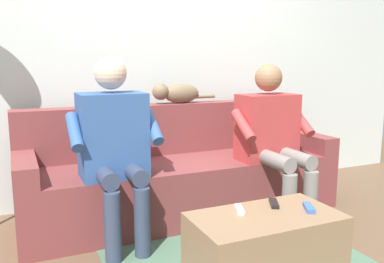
{
  "coord_description": "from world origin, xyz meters",
  "views": [
    {
      "loc": [
        1.17,
        2.71,
        1.18
      ],
      "look_at": [
        0.0,
        0.08,
        0.68
      ],
      "focal_mm": 38.09,
      "sensor_mm": 36.0,
      "label": 1
    }
  ],
  "objects_px": {
    "coffee_table": "(265,250)",
    "cat_on_backrest": "(176,93)",
    "remote_blue": "(309,208)",
    "remote_white": "(239,209)",
    "remote_black": "(274,203)",
    "person_left_seated": "(272,133)",
    "couch": "(181,175)",
    "person_right_seated": "(114,140)"
  },
  "relations": [
    {
      "from": "person_left_seated",
      "to": "remote_blue",
      "type": "distance_m",
      "value": 0.93
    },
    {
      "from": "couch",
      "to": "cat_on_backrest",
      "type": "distance_m",
      "value": 0.67
    },
    {
      "from": "remote_blue",
      "to": "remote_black",
      "type": "bearing_deg",
      "value": 70.79
    },
    {
      "from": "person_right_seated",
      "to": "remote_blue",
      "type": "relative_size",
      "value": 9.32
    },
    {
      "from": "remote_white",
      "to": "cat_on_backrest",
      "type": "bearing_deg",
      "value": -167.06
    },
    {
      "from": "coffee_table",
      "to": "cat_on_backrest",
      "type": "height_order",
      "value": "cat_on_backrest"
    },
    {
      "from": "person_right_seated",
      "to": "remote_white",
      "type": "distance_m",
      "value": 0.94
    },
    {
      "from": "person_right_seated",
      "to": "coffee_table",
      "type": "bearing_deg",
      "value": 124.78
    },
    {
      "from": "person_right_seated",
      "to": "remote_black",
      "type": "bearing_deg",
      "value": 133.91
    },
    {
      "from": "remote_white",
      "to": "remote_black",
      "type": "relative_size",
      "value": 0.84
    },
    {
      "from": "remote_white",
      "to": "remote_blue",
      "type": "height_order",
      "value": "same"
    },
    {
      "from": "couch",
      "to": "remote_white",
      "type": "bearing_deg",
      "value": 84.46
    },
    {
      "from": "person_left_seated",
      "to": "person_right_seated",
      "type": "height_order",
      "value": "person_right_seated"
    },
    {
      "from": "remote_black",
      "to": "remote_blue",
      "type": "height_order",
      "value": "remote_blue"
    },
    {
      "from": "remote_white",
      "to": "remote_black",
      "type": "distance_m",
      "value": 0.23
    },
    {
      "from": "couch",
      "to": "remote_blue",
      "type": "xyz_separation_m",
      "value": [
        -0.25,
        1.2,
        0.1
      ]
    },
    {
      "from": "remote_white",
      "to": "remote_black",
      "type": "xyz_separation_m",
      "value": [
        -0.23,
        -0.01,
        -0.0
      ]
    },
    {
      "from": "coffee_table",
      "to": "person_left_seated",
      "type": "xyz_separation_m",
      "value": [
        -0.59,
        -0.8,
        0.46
      ]
    },
    {
      "from": "coffee_table",
      "to": "person_left_seated",
      "type": "height_order",
      "value": "person_left_seated"
    },
    {
      "from": "remote_white",
      "to": "couch",
      "type": "bearing_deg",
      "value": -165.46
    },
    {
      "from": "person_left_seated",
      "to": "remote_black",
      "type": "xyz_separation_m",
      "value": [
        0.46,
        0.7,
        -0.25
      ]
    },
    {
      "from": "remote_blue",
      "to": "person_left_seated",
      "type": "bearing_deg",
      "value": 5.99
    },
    {
      "from": "person_right_seated",
      "to": "couch",
      "type": "bearing_deg",
      "value": -151.32
    },
    {
      "from": "coffee_table",
      "to": "cat_on_backrest",
      "type": "relative_size",
      "value": 1.42
    },
    {
      "from": "remote_black",
      "to": "coffee_table",
      "type": "bearing_deg",
      "value": 158.72
    },
    {
      "from": "coffee_table",
      "to": "remote_blue",
      "type": "relative_size",
      "value": 6.06
    },
    {
      "from": "person_left_seated",
      "to": "cat_on_backrest",
      "type": "height_order",
      "value": "person_left_seated"
    },
    {
      "from": "coffee_table",
      "to": "remote_blue",
      "type": "xyz_separation_m",
      "value": [
        -0.25,
        0.03,
        0.21
      ]
    },
    {
      "from": "couch",
      "to": "remote_black",
      "type": "distance_m",
      "value": 1.07
    },
    {
      "from": "cat_on_backrest",
      "to": "remote_blue",
      "type": "distance_m",
      "value": 1.54
    },
    {
      "from": "coffee_table",
      "to": "remote_black",
      "type": "xyz_separation_m",
      "value": [
        -0.12,
        -0.11,
        0.2
      ]
    },
    {
      "from": "remote_blue",
      "to": "cat_on_backrest",
      "type": "bearing_deg",
      "value": 35.56
    },
    {
      "from": "remote_white",
      "to": "remote_black",
      "type": "height_order",
      "value": "remote_white"
    },
    {
      "from": "person_left_seated",
      "to": "person_right_seated",
      "type": "bearing_deg",
      "value": -2.18
    },
    {
      "from": "person_right_seated",
      "to": "person_left_seated",
      "type": "bearing_deg",
      "value": 177.82
    },
    {
      "from": "coffee_table",
      "to": "person_right_seated",
      "type": "xyz_separation_m",
      "value": [
        0.59,
        -0.85,
        0.49
      ]
    },
    {
      "from": "coffee_table",
      "to": "remote_blue",
      "type": "height_order",
      "value": "remote_blue"
    },
    {
      "from": "couch",
      "to": "remote_black",
      "type": "relative_size",
      "value": 17.53
    },
    {
      "from": "remote_blue",
      "to": "coffee_table",
      "type": "bearing_deg",
      "value": 110.76
    },
    {
      "from": "coffee_table",
      "to": "person_left_seated",
      "type": "distance_m",
      "value": 1.1
    },
    {
      "from": "coffee_table",
      "to": "person_right_seated",
      "type": "height_order",
      "value": "person_right_seated"
    },
    {
      "from": "remote_blue",
      "to": "person_right_seated",
      "type": "bearing_deg",
      "value": 71.64
    }
  ]
}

